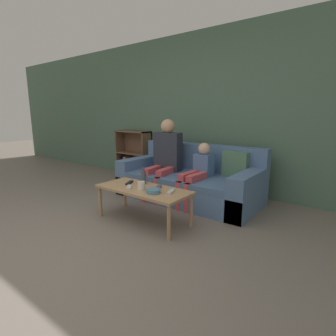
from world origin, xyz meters
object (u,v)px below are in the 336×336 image
Objects in this scene: bookshelf at (133,159)px; tv_remote_0 at (171,192)px; cup_near at (141,186)px; tv_remote_3 at (159,187)px; couch at (190,182)px; bottle at (143,177)px; tv_remote_1 at (129,183)px; snack_bowl at (153,191)px; person_adult at (166,153)px; coffee_table at (143,191)px; person_child at (198,170)px; tv_remote_2 at (129,187)px.

tv_remote_0 is (2.11, -1.55, 0.06)m from bookshelf.
cup_near is at bearing -43.19° from bookshelf.
bookshelf is 5.30× the size of tv_remote_0.
bookshelf reaches higher than tv_remote_3.
couch is 10.04× the size of bottle.
tv_remote_1 is 1.09× the size of snack_bowl.
tv_remote_1 is at bearing 165.93° from snack_bowl.
cup_near reaches higher than tv_remote_0.
person_adult is 0.99m from tv_remote_1.
coffee_table is at bearing -42.59° from bookshelf.
snack_bowl reaches higher than tv_remote_1.
person_adult is 6.85× the size of tv_remote_1.
tv_remote_1 is at bearing -46.64° from bookshelf.
person_child is at bearing 35.77° from tv_remote_1.
person_child is at bearing 80.31° from cup_near.
bottle is (-0.50, 0.09, 0.08)m from tv_remote_0.
bookshelf is at bearing 162.81° from couch.
tv_remote_2 is (0.15, -0.15, 0.00)m from tv_remote_1.
tv_remote_1 is 0.43m from tv_remote_3.
tv_remote_0 is (0.33, 0.12, -0.04)m from cup_near.
snack_bowl reaches higher than tv_remote_0.
person_adult reaches higher than bottle.
tv_remote_2 is (0.29, -1.09, -0.25)m from person_adult.
coffee_table is 0.97× the size of person_adult.
snack_bowl reaches higher than coffee_table.
tv_remote_2 is (-0.50, -0.16, 0.00)m from tv_remote_0.
tv_remote_2 is at bearing -168.58° from cup_near.
tv_remote_1 is (1.47, -1.56, 0.06)m from bookshelf.
tv_remote_3 reaches higher than coffee_table.
cup_near is (0.06, -1.14, 0.20)m from couch.
couch is 2.42× the size of person_child.
tv_remote_3 is (0.11, 0.18, -0.04)m from cup_near.
tv_remote_1 is 1.09× the size of tv_remote_2.
coffee_table is at bearing -170.33° from tv_remote_3.
person_child is (0.63, -0.07, -0.18)m from person_adult.
snack_bowl is (1.97, -1.68, 0.07)m from bookshelf.
tv_remote_2 is (-0.33, -1.02, -0.07)m from person_child.
tv_remote_1 is 0.83× the size of bottle.
person_adult reaches higher than couch.
coffee_table is 6.68× the size of tv_remote_1.
person_child is 5.03× the size of tv_remote_3.
tv_remote_2 is 0.76× the size of bottle.
tv_remote_2 is (-0.11, -1.17, 0.16)m from couch.
bookshelf is at bearing 136.81° from cup_near.
bookshelf is at bearing 162.43° from person_child.
tv_remote_3 is at bearing 148.56° from tv_remote_0.
cup_near is 0.17m from tv_remote_2.
couch reaches higher than tv_remote_0.
couch is 1.16m from cup_near.
bookshelf is 5.37× the size of tv_remote_1.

